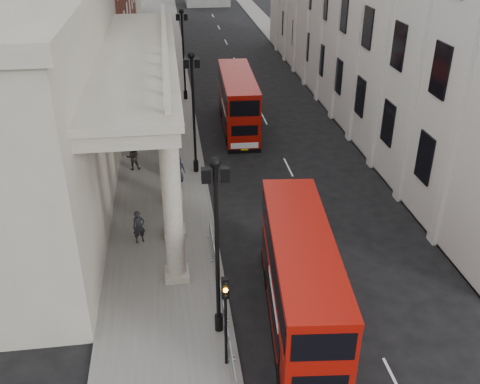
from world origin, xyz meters
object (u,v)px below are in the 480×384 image
Objects in this scene: pedestrian_a at (139,227)px; pedestrian_b at (133,157)px; lamp_post_south at (217,238)px; lamp_post_north at (183,49)px; pedestrian_c at (178,169)px; bus_near at (300,279)px; bus_far at (238,101)px; lamp_post_mid at (193,106)px; traffic_light at (225,306)px.

pedestrian_a reaches higher than pedestrian_b.
lamp_post_south is 32.00m from lamp_post_north.
lamp_post_south is at bearing -99.24° from pedestrian_c.
lamp_post_south and lamp_post_north have the same top height.
lamp_post_north is 17.85m from pedestrian_c.
lamp_post_south reaches higher than bus_near.
pedestrian_b is (-4.33, 16.90, -3.85)m from lamp_post_south.
bus_near is 6.01× the size of pedestrian_c.
pedestrian_a is (-7.20, 7.36, -1.30)m from bus_near.
bus_far is at bearing 94.45° from bus_near.
pedestrian_c is (2.39, 7.11, -0.06)m from pedestrian_a.
pedestrian_b is (-0.70, 9.39, -0.00)m from pedestrian_a.
lamp_post_north reaches higher than pedestrian_c.
traffic_light is at bearing -89.68° from lamp_post_mid.
lamp_post_north is 0.79× the size of bus_far.
lamp_post_north reaches higher than pedestrian_a.
bus_far is 5.57× the size of pedestrian_a.
pedestrian_a is 7.50m from pedestrian_c.
lamp_post_north is at bearing -110.54° from pedestrian_b.
lamp_post_north is at bearing 90.00° from lamp_post_south.
lamp_post_north is 4.38× the size of pedestrian_a.
lamp_post_mid reaches higher than pedestrian_c.
traffic_light is 26.33m from bus_far.
traffic_light is 0.40× the size of bus_near.
lamp_post_south is at bearing -90.00° from lamp_post_mid.
lamp_post_north is 25.05m from pedestrian_a.
pedestrian_a is at bearing 115.78° from lamp_post_south.
traffic_light is 2.26× the size of pedestrian_a.
lamp_post_south reaches higher than pedestrian_b.
pedestrian_a is at bearing -98.43° from lamp_post_north.
lamp_post_south is 2.71m from traffic_light.
lamp_post_mid and lamp_post_north have the same top height.
lamp_post_north reaches higher than bus_near.
pedestrian_c is at bearing 113.92° from bus_near.
lamp_post_south is 16.00m from lamp_post_mid.
lamp_post_north is at bearing 90.17° from traffic_light.
bus_far is at bearing 46.97° from pedestrian_a.
pedestrian_a is (-3.73, 9.53, -2.04)m from traffic_light.
lamp_post_mid is 5.86m from pedestrian_b.
lamp_post_mid is 10.00m from pedestrian_a.
lamp_post_mid is at bearing 90.32° from traffic_light.
traffic_light is 2.41× the size of pedestrian_c.
lamp_post_south is 4.67× the size of pedestrian_c.
lamp_post_south and lamp_post_mid have the same top height.
bus_near reaches higher than pedestrian_a.
pedestrian_b is at bearing 103.18° from traffic_light.
lamp_post_mid is at bearing 163.73° from pedestrian_b.
lamp_post_mid is at bearing 108.24° from bus_near.
lamp_post_south is 1.00× the size of lamp_post_north.
lamp_post_north is 16.17m from pedestrian_b.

